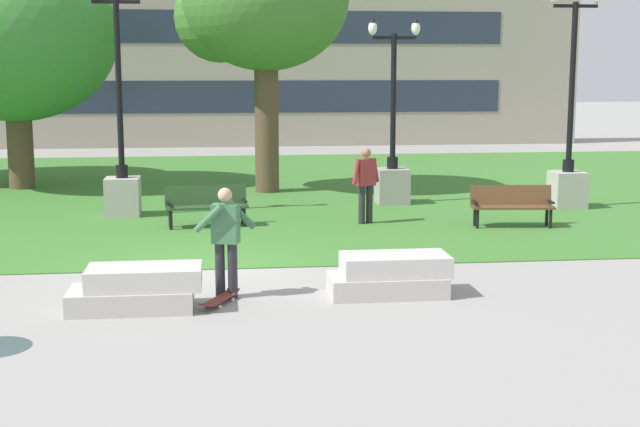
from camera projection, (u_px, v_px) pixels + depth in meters
name	position (u px, v px, depth m)	size (l,w,h in m)	color
ground_plane	(202.00, 270.00, 15.56)	(140.00, 140.00, 0.00)	gray
grass_lawn	(207.00, 191.00, 25.35)	(40.00, 20.00, 0.02)	#3D752D
concrete_block_center	(137.00, 289.00, 13.00)	(1.93, 0.90, 0.64)	#BCB7B2
concrete_block_left	(391.00, 276.00, 13.84)	(1.85, 0.90, 0.64)	#BCB7B2
person_skateboarder	(226.00, 236.00, 13.56)	(0.97, 0.48, 1.71)	#28282D
skateboard	(220.00, 299.00, 13.31)	(0.63, 1.00, 0.14)	maroon
park_bench_near_left	(512.00, 203.00, 19.64)	(1.85, 0.73, 0.90)	brown
park_bench_near_right	(206.00, 203.00, 19.65)	(1.85, 0.72, 0.90)	#284723
lamp_post_left	(568.00, 164.00, 22.19)	(1.32, 0.80, 5.44)	#ADA89E
lamp_post_center	(122.00, 169.00, 20.99)	(1.32, 0.80, 5.46)	#ADA89E
lamp_post_right	(392.00, 166.00, 22.88)	(1.32, 0.80, 4.71)	gray
tree_near_left	(263.00, 3.00, 24.32)	(4.80, 4.57, 7.25)	brown
tree_near_right	(12.00, 37.00, 25.19)	(6.08, 5.79, 6.85)	brown
person_bystander_near_lawn	(366.00, 181.00, 19.95)	(0.70, 0.47, 1.71)	#28282D
building_facade_distant	(252.00, 42.00, 39.04)	(29.45, 1.03, 9.14)	gray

